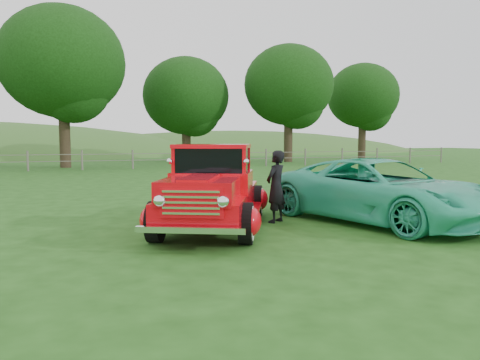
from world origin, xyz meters
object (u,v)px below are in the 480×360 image
object	(u,v)px
tree_far_east	(363,96)
teal_sedan	(380,191)
tree_mid_east	(289,85)
man	(276,187)
red_pickup	(213,191)
tree_near_west	(62,62)
tree_near_east	(186,96)

from	to	relation	value
tree_far_east	teal_sedan	distance (m)	34.84
tree_mid_east	tree_far_east	distance (m)	9.49
teal_sedan	man	bearing A→B (deg)	143.87
tree_far_east	tree_mid_east	bearing A→B (deg)	-161.57
red_pickup	man	bearing A→B (deg)	30.27
tree_far_east	man	xyz separation A→B (m)	(-21.04, -28.10, -5.04)
tree_near_west	man	distance (m)	24.37
tree_mid_east	tree_far_east	xyz separation A→B (m)	(9.00, 3.00, -0.31)
teal_sedan	tree_near_east	bearing A→B (deg)	69.49
man	tree_near_west	bearing A→B (deg)	-114.06
tree_mid_east	teal_sedan	size ratio (longest dim) A/B	1.81
tree_near_west	teal_sedan	size ratio (longest dim) A/B	2.00
tree_near_east	red_pickup	size ratio (longest dim) A/B	1.58
tree_near_west	red_pickup	bearing A→B (deg)	-81.55
tree_far_east	tree_near_west	bearing A→B (deg)	-169.11
tree_far_east	man	distance (m)	35.46
tree_far_east	tree_near_east	bearing A→B (deg)	-176.63
tree_near_east	man	world-z (taller)	tree_near_east
man	tree_mid_east	bearing A→B (deg)	-151.82
teal_sedan	tree_mid_east	bearing A→B (deg)	52.45
red_pickup	teal_sedan	distance (m)	3.79
tree_far_east	man	bearing A→B (deg)	-126.82
red_pickup	man	world-z (taller)	red_pickup
teal_sedan	red_pickup	bearing A→B (deg)	153.53
red_pickup	man	size ratio (longest dim) A/B	3.22
tree_near_west	tree_mid_east	bearing A→B (deg)	6.71
tree_near_west	tree_mid_east	xyz separation A→B (m)	(17.00, 2.00, -0.62)
tree_mid_east	tree_far_east	size ratio (longest dim) A/B	1.07
tree_near_east	tree_far_east	bearing A→B (deg)	3.37
tree_mid_east	teal_sedan	distance (m)	28.21
man	tree_near_east	bearing A→B (deg)	-134.67
tree_near_east	man	distance (m)	27.75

